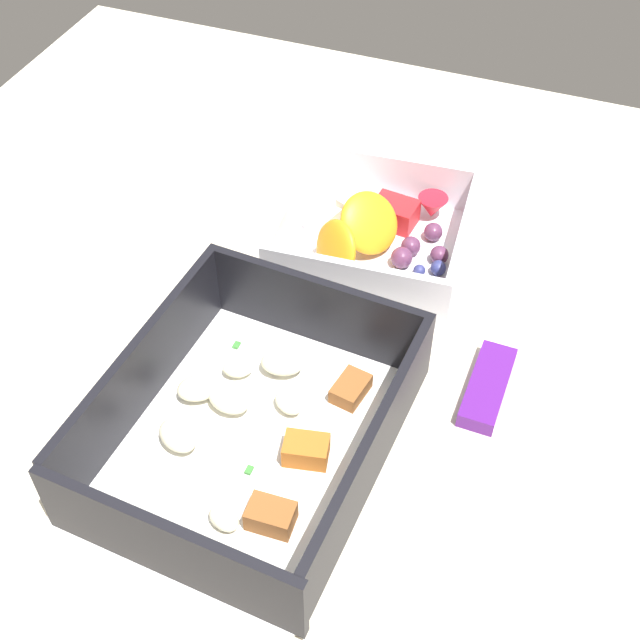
# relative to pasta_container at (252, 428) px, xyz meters

# --- Properties ---
(table_surface) EXTENTS (0.80, 0.80, 0.02)m
(table_surface) POSITION_rel_pasta_container_xyz_m (-0.08, -0.00, -0.03)
(table_surface) COLOR beige
(table_surface) RESTS_ON ground
(pasta_container) EXTENTS (0.21, 0.18, 0.06)m
(pasta_container) POSITION_rel_pasta_container_xyz_m (0.00, 0.00, 0.00)
(pasta_container) COLOR white
(pasta_container) RESTS_ON table_surface
(fruit_bowl) EXTENTS (0.15, 0.15, 0.05)m
(fruit_bowl) POSITION_rel_pasta_container_xyz_m (-0.20, 0.01, -0.00)
(fruit_bowl) COLOR white
(fruit_bowl) RESTS_ON table_surface
(candy_bar) EXTENTS (0.07, 0.03, 0.01)m
(candy_bar) POSITION_rel_pasta_container_xyz_m (-0.09, 0.13, -0.01)
(candy_bar) COLOR #51197A
(candy_bar) RESTS_ON table_surface
(paper_cup_liner) EXTENTS (0.04, 0.04, 0.02)m
(paper_cup_liner) POSITION_rel_pasta_container_xyz_m (-0.31, 0.04, -0.01)
(paper_cup_liner) COLOR white
(paper_cup_liner) RESTS_ON table_surface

